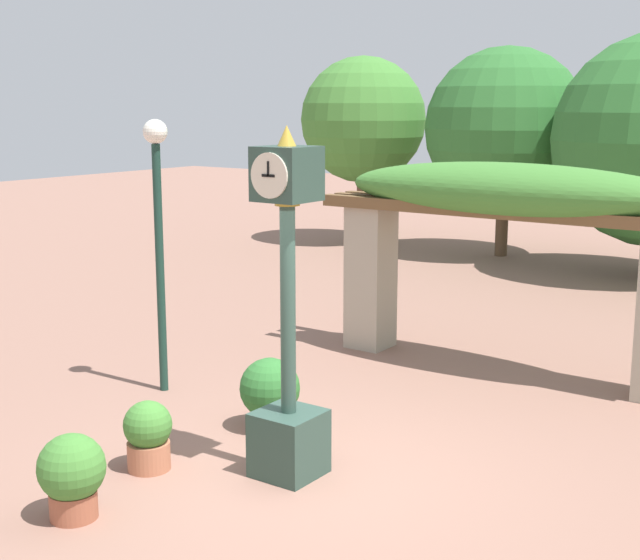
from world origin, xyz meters
TOP-DOWN VIEW (x-y plane):
  - ground_plane at (0.00, 0.00)m, footprint 60.00×60.00m
  - pedestal_clock at (-0.23, -0.09)m, footprint 0.57×0.57m
  - pergola at (0.00, 4.15)m, footprint 5.20×1.16m
  - potted_plant_near_left at (-1.16, -1.86)m, footprint 0.57×0.57m
  - potted_plant_near_right at (-1.39, -0.77)m, footprint 0.46×0.46m
  - potted_plant_far_left at (-1.12, 0.73)m, footprint 0.65×0.65m
  - lamp_post at (-3.00, 1.02)m, footprint 0.28×0.28m

SIDE VIEW (x-z plane):
  - ground_plane at x=0.00m, z-range 0.00..0.00m
  - potted_plant_near_right at x=-1.39m, z-range 0.01..0.69m
  - potted_plant_near_left at x=-1.16m, z-range 0.03..0.76m
  - potted_plant_far_left at x=-1.12m, z-range 0.02..0.81m
  - pedestal_clock at x=-0.23m, z-range -0.32..2.93m
  - pergola at x=0.00m, z-range 0.67..3.37m
  - lamp_post at x=-3.00m, z-range 0.57..3.82m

